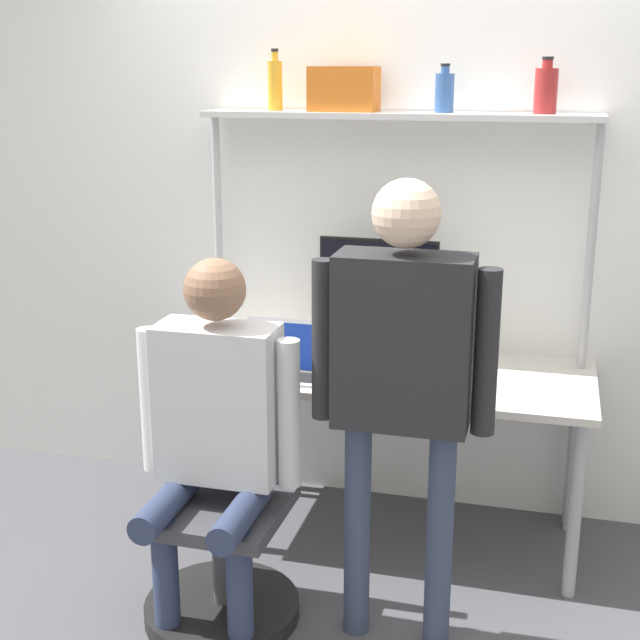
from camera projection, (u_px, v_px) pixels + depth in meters
ground_plane at (361, 576)px, 3.48m from camera, size 12.00×12.00×0.00m
wall_back at (402, 205)px, 3.81m from camera, size 8.00×0.06×2.70m
desk at (382, 387)px, 3.64m from camera, size 1.69×0.70×0.74m
shelf_unit at (396, 186)px, 3.63m from camera, size 1.60×0.23×1.75m
monitor at (378, 295)px, 3.72m from camera, size 0.50×0.23×0.50m
laptop at (285, 360)px, 3.55m from camera, size 0.36×0.21×0.21m
cell_phone at (346, 378)px, 3.50m from camera, size 0.07×0.15×0.01m
office_chair at (225, 543)px, 3.20m from camera, size 0.56×0.56×0.90m
person_seated at (215, 418)px, 3.02m from camera, size 0.58×0.46×1.32m
person_standing at (403, 360)px, 2.84m from camera, size 0.60×0.22×1.60m
bottle_blue at (444, 92)px, 3.49m from camera, size 0.08×0.08×0.19m
bottle_red at (546, 90)px, 3.39m from camera, size 0.09×0.09×0.21m
bottle_amber at (275, 84)px, 3.65m from camera, size 0.06×0.06×0.25m
storage_box at (344, 89)px, 3.58m from camera, size 0.27×0.17×0.18m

